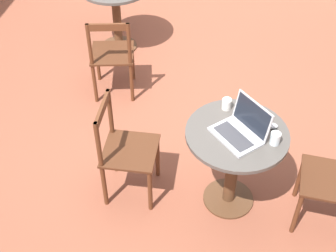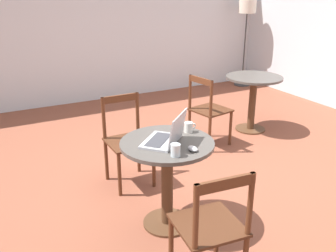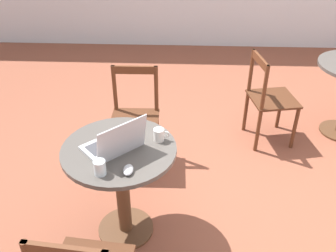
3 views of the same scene
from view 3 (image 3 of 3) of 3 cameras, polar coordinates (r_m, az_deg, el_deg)
name	(u,v)px [view 3 (image 3 of 3)]	position (r m, az deg, el deg)	size (l,w,h in m)	color
ground_plane	(211,180)	(3.32, 6.61, -8.17)	(16.00, 16.00, 0.00)	brown
cafe_table_near	(121,172)	(2.54, -7.18, -6.93)	(0.74, 0.74, 0.76)	#51331E
chair_near_back	(135,119)	(3.27, -5.06, 1.07)	(0.42, 0.42, 0.89)	#562D19
chair_mid_left	(269,100)	(3.69, 15.08, 3.92)	(0.48, 0.48, 0.89)	#562D19
laptop	(115,143)	(2.37, -8.12, -2.61)	(0.44, 0.44, 0.25)	#B7B7BC
mouse	(128,170)	(2.21, -6.08, -6.66)	(0.06, 0.10, 0.03)	#B7B7BC
mug	(159,135)	(2.44, -1.34, -1.35)	(0.11, 0.07, 0.09)	silver
drinking_glass	(100,168)	(2.20, -10.35, -6.26)	(0.07, 0.07, 0.09)	silver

